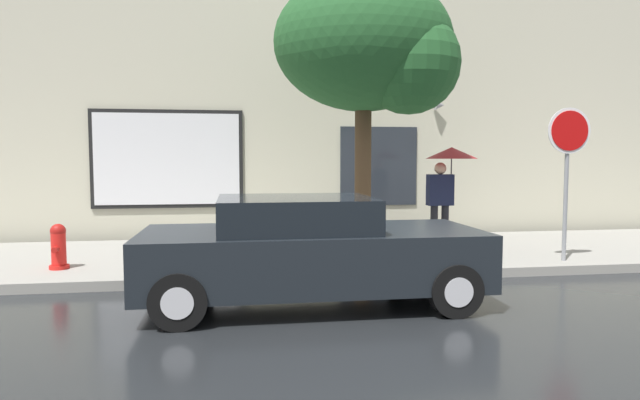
{
  "coord_description": "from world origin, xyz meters",
  "views": [
    {
      "loc": [
        -1.7,
        -6.94,
        1.87
      ],
      "look_at": [
        -0.35,
        1.8,
        1.2
      ],
      "focal_mm": 30.63,
      "sensor_mm": 36.0,
      "label": 1
    }
  ],
  "objects_px": {
    "fire_hydrant": "(59,247)",
    "street_tree": "(373,49)",
    "pedestrian_with_umbrella": "(448,168)",
    "stop_sign": "(568,153)",
    "parked_car": "(309,251)"
  },
  "relations": [
    {
      "from": "fire_hydrant",
      "to": "stop_sign",
      "type": "relative_size",
      "value": 0.28
    },
    {
      "from": "fire_hydrant",
      "to": "stop_sign",
      "type": "height_order",
      "value": "stop_sign"
    },
    {
      "from": "parked_car",
      "to": "fire_hydrant",
      "type": "bearing_deg",
      "value": 150.25
    },
    {
      "from": "pedestrian_with_umbrella",
      "to": "street_tree",
      "type": "xyz_separation_m",
      "value": [
        -1.64,
        -0.65,
        2.06
      ]
    },
    {
      "from": "fire_hydrant",
      "to": "pedestrian_with_umbrella",
      "type": "distance_m",
      "value": 6.9
    },
    {
      "from": "parked_car",
      "to": "stop_sign",
      "type": "xyz_separation_m",
      "value": [
        4.55,
        1.5,
        1.27
      ]
    },
    {
      "from": "pedestrian_with_umbrella",
      "to": "stop_sign",
      "type": "bearing_deg",
      "value": -45.88
    },
    {
      "from": "fire_hydrant",
      "to": "pedestrian_with_umbrella",
      "type": "xyz_separation_m",
      "value": [
        6.74,
        0.93,
        1.19
      ]
    },
    {
      "from": "parked_car",
      "to": "stop_sign",
      "type": "bearing_deg",
      "value": 18.22
    },
    {
      "from": "parked_car",
      "to": "pedestrian_with_umbrella",
      "type": "distance_m",
      "value": 4.42
    },
    {
      "from": "street_tree",
      "to": "parked_car",
      "type": "bearing_deg",
      "value": -120.92
    },
    {
      "from": "fire_hydrant",
      "to": "street_tree",
      "type": "distance_m",
      "value": 6.05
    },
    {
      "from": "pedestrian_with_umbrella",
      "to": "street_tree",
      "type": "height_order",
      "value": "street_tree"
    },
    {
      "from": "fire_hydrant",
      "to": "pedestrian_with_umbrella",
      "type": "relative_size",
      "value": 0.37
    },
    {
      "from": "parked_car",
      "to": "fire_hydrant",
      "type": "distance_m",
      "value": 4.23
    }
  ]
}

